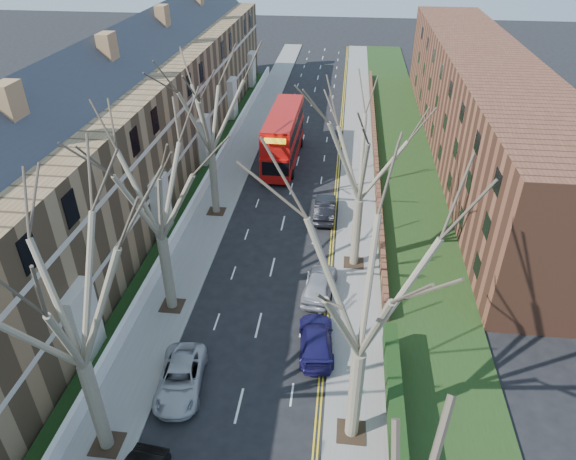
% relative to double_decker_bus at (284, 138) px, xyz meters
% --- Properties ---
extents(pavement_left, '(3.00, 102.00, 0.12)m').
position_rel_double_decker_bus_xyz_m(pavement_left, '(-4.57, 0.04, -2.38)').
color(pavement_left, slate).
rests_on(pavement_left, ground).
extents(pavement_right, '(3.00, 102.00, 0.12)m').
position_rel_double_decker_bus_xyz_m(pavement_right, '(7.43, 0.04, -2.38)').
color(pavement_right, slate).
rests_on(pavement_right, ground).
extents(terrace_left, '(9.70, 78.00, 13.60)m').
position_rel_double_decker_bus_xyz_m(terrace_left, '(-12.22, -7.96, 3.09)').
color(terrace_left, brown).
rests_on(terrace_left, ground).
extents(flats_right, '(13.97, 54.00, 10.00)m').
position_rel_double_decker_bus_xyz_m(flats_right, '(18.89, 4.04, 2.54)').
color(flats_right, brown).
rests_on(flats_right, ground).
extents(front_wall_left, '(0.30, 78.00, 1.00)m').
position_rel_double_decker_bus_xyz_m(front_wall_left, '(-6.22, -7.96, -1.82)').
color(front_wall_left, white).
rests_on(front_wall_left, ground).
extents(grass_verge_right, '(6.00, 102.00, 0.06)m').
position_rel_double_decker_bus_xyz_m(grass_verge_right, '(11.93, 0.04, -2.29)').
color(grass_verge_right, '#1E3212').
rests_on(grass_verge_right, ground).
extents(tree_left_mid, '(10.50, 10.50, 14.71)m').
position_rel_double_decker_bus_xyz_m(tree_left_mid, '(-4.27, -32.96, 7.12)').
color(tree_left_mid, '#6B634C').
rests_on(tree_left_mid, ground).
extents(tree_left_far, '(10.15, 10.15, 14.22)m').
position_rel_double_decker_bus_xyz_m(tree_left_far, '(-4.27, -22.96, 6.80)').
color(tree_left_far, '#6B634C').
rests_on(tree_left_far, ground).
extents(tree_left_dist, '(10.50, 10.50, 14.71)m').
position_rel_double_decker_bus_xyz_m(tree_left_dist, '(-4.27, -10.96, 7.12)').
color(tree_left_dist, '#6B634C').
rests_on(tree_left_dist, ground).
extents(tree_right_mid, '(10.50, 10.50, 14.71)m').
position_rel_double_decker_bus_xyz_m(tree_right_mid, '(7.13, -30.96, 7.12)').
color(tree_right_mid, '#6B634C').
rests_on(tree_right_mid, ground).
extents(tree_right_far, '(10.15, 10.15, 14.22)m').
position_rel_double_decker_bus_xyz_m(tree_right_far, '(7.13, -16.96, 6.80)').
color(tree_right_far, '#6B634C').
rests_on(tree_right_far, ground).
extents(double_decker_bus, '(3.16, 11.94, 4.94)m').
position_rel_double_decker_bus_xyz_m(double_decker_bus, '(0.00, 0.00, 0.00)').
color(double_decker_bus, '#A60E0B').
rests_on(double_decker_bus, ground).
extents(car_left_far, '(2.79, 5.09, 1.35)m').
position_rel_double_decker_bus_xyz_m(car_left_far, '(-1.81, -29.14, -1.77)').
color(car_left_far, '#ADAEB3').
rests_on(car_left_far, ground).
extents(car_right_near, '(2.37, 4.92, 1.38)m').
position_rel_double_decker_bus_xyz_m(car_right_near, '(5.03, -25.48, -1.75)').
color(car_right_near, '#1B1752').
rests_on(car_right_near, ground).
extents(car_right_mid, '(2.42, 4.78, 1.56)m').
position_rel_double_decker_bus_xyz_m(car_right_mid, '(4.91, -20.49, -1.66)').
color(car_right_mid, '#9C9DA4').
rests_on(car_right_mid, ground).
extents(car_right_far, '(1.68, 4.69, 1.54)m').
position_rel_double_decker_bus_xyz_m(car_right_far, '(4.69, -10.53, -1.67)').
color(car_right_far, black).
rests_on(car_right_far, ground).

